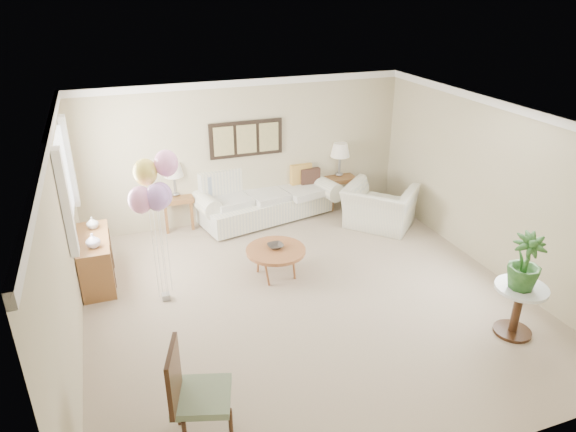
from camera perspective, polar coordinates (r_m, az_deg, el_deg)
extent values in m
plane|color=tan|center=(7.42, 2.04, -9.16)|extent=(6.00, 6.00, 0.00)
cube|color=#BEB396|center=(9.45, -4.66, 7.14)|extent=(6.00, 0.04, 2.60)
cube|color=#BEB396|center=(4.56, 16.96, -14.91)|extent=(6.00, 0.04, 2.60)
cube|color=#BEB396|center=(6.40, -23.64, -3.81)|extent=(0.04, 6.00, 2.60)
cube|color=#BEB396|center=(8.31, 21.79, 2.95)|extent=(0.04, 6.00, 2.60)
cube|color=white|center=(6.36, 2.40, 10.65)|extent=(6.00, 6.00, 0.02)
cube|color=white|center=(9.12, -4.88, 14.54)|extent=(6.00, 0.06, 0.12)
cube|color=white|center=(5.95, -25.36, 6.82)|extent=(0.06, 6.00, 0.12)
cube|color=white|center=(7.96, 23.03, 11.23)|extent=(0.06, 6.00, 0.12)
cube|color=white|center=(7.64, -23.59, 3.62)|extent=(0.04, 1.40, 1.20)
cube|color=white|center=(6.84, -23.47, 1.31)|extent=(0.10, 0.22, 1.40)
cube|color=white|center=(8.45, -23.15, 5.58)|extent=(0.10, 0.22, 1.40)
cube|color=black|center=(9.35, -4.67, 8.56)|extent=(1.35, 0.04, 0.65)
cube|color=#8C8C59|center=(9.23, -7.16, 8.23)|extent=(0.36, 0.02, 0.52)
cube|color=#8C8C59|center=(9.32, -4.62, 8.52)|extent=(0.36, 0.02, 0.52)
cube|color=#8C8C59|center=(9.44, -2.14, 8.78)|extent=(0.36, 0.02, 0.52)
cube|color=#E9E4C5|center=(9.75, -2.60, 1.14)|extent=(2.61, 1.51, 0.40)
cube|color=#E9E4C5|center=(9.91, -3.29, 4.30)|extent=(2.45, 0.77, 0.61)
cylinder|color=#E9E4C5|center=(9.39, -9.44, 1.59)|extent=(0.56, 1.06, 0.36)
cylinder|color=#E9E4C5|center=(10.03, 3.77, 3.39)|extent=(0.56, 1.06, 0.36)
cube|color=silver|center=(9.43, -6.59, 1.79)|extent=(0.82, 0.93, 0.13)
cube|color=silver|center=(9.60, -2.53, 2.36)|extent=(0.82, 0.93, 0.13)
cube|color=silver|center=(9.82, 1.38, 2.89)|extent=(0.82, 0.93, 0.13)
cube|color=#90A0B7|center=(9.48, -7.92, 3.44)|extent=(0.42, 0.13, 0.42)
cube|color=gold|center=(9.92, 1.42, 4.64)|extent=(0.42, 0.13, 0.42)
cube|color=#3D261E|center=(9.93, 2.48, 4.24)|extent=(0.38, 0.11, 0.38)
cube|color=#E9E4C5|center=(9.84, -2.57, -0.05)|extent=(2.23, 0.89, 0.04)
cube|color=#93572C|center=(9.45, -12.35, 2.00)|extent=(0.57, 0.52, 0.08)
cube|color=#93572C|center=(9.36, -13.36, -0.40)|extent=(0.05, 0.05, 0.54)
cube|color=#93572C|center=(9.41, -10.62, 0.00)|extent=(0.05, 0.05, 0.54)
cube|color=#93572C|center=(9.74, -13.69, 0.57)|extent=(0.05, 0.05, 0.54)
cube|color=#93572C|center=(9.79, -11.05, 0.94)|extent=(0.05, 0.05, 0.54)
cube|color=#93572C|center=(10.22, 5.69, 4.26)|extent=(0.58, 0.53, 0.08)
cube|color=#93572C|center=(10.06, 4.93, 2.03)|extent=(0.05, 0.05, 0.55)
cube|color=#93572C|center=(10.26, 7.28, 2.36)|extent=(0.05, 0.05, 0.55)
cube|color=#93572C|center=(10.42, 3.97, 2.87)|extent=(0.05, 0.05, 0.55)
cube|color=#93572C|center=(10.60, 6.27, 3.17)|extent=(0.05, 0.05, 0.55)
cylinder|color=gray|center=(9.42, -12.38, 2.41)|extent=(0.14, 0.14, 0.06)
cylinder|color=gray|center=(9.36, -12.49, 3.46)|extent=(0.04, 0.04, 0.31)
cone|color=silver|center=(9.26, -12.64, 5.06)|extent=(0.35, 0.35, 0.25)
cylinder|color=gray|center=(10.19, 5.70, 4.66)|extent=(0.16, 0.16, 0.07)
cylinder|color=gray|center=(10.13, 5.75, 5.72)|extent=(0.04, 0.04, 0.33)
cone|color=silver|center=(10.04, 5.82, 7.34)|extent=(0.38, 0.38, 0.27)
cylinder|color=#8F613C|center=(7.74, -1.37, -3.86)|extent=(0.91, 0.91, 0.05)
cylinder|color=#8F613C|center=(8.09, -0.40, -4.36)|extent=(0.04, 0.04, 0.41)
cylinder|color=#8F613C|center=(7.97, -3.31, -4.86)|extent=(0.04, 0.04, 0.41)
cylinder|color=#8F613C|center=(7.62, -2.36, -6.35)|extent=(0.04, 0.04, 0.41)
cylinder|color=#8F613C|center=(7.74, 0.67, -5.80)|extent=(0.04, 0.04, 0.41)
imported|color=#332D28|center=(7.75, -1.40, -3.36)|extent=(0.25, 0.25, 0.06)
imported|color=#E9E4C5|center=(9.49, 10.07, 1.01)|extent=(1.56, 1.57, 0.77)
cylinder|color=silver|center=(7.02, 24.53, -7.30)|extent=(0.64, 0.64, 0.04)
cylinder|color=#3B2211|center=(7.19, 24.05, -9.63)|extent=(0.11, 0.11, 0.64)
cylinder|color=#3B2211|center=(7.37, 23.61, -11.75)|extent=(0.47, 0.47, 0.01)
imported|color=#1A4818|center=(6.81, 24.89, -4.67)|extent=(0.53, 0.53, 0.72)
cube|color=gray|center=(5.29, -9.53, -19.17)|extent=(0.68, 0.68, 0.08)
cylinder|color=#3B2211|center=(5.35, -6.35, -22.32)|extent=(0.04, 0.04, 0.45)
cylinder|color=#3B2211|center=(5.61, -12.12, -20.04)|extent=(0.04, 0.04, 0.45)
cylinder|color=#3B2211|center=(5.65, -7.50, -19.22)|extent=(0.04, 0.04, 0.45)
cube|color=#3B2211|center=(5.05, -12.59, -16.96)|extent=(0.19, 0.51, 0.60)
cube|color=#93572C|center=(8.13, -20.55, -4.58)|extent=(0.45, 1.20, 0.74)
cube|color=#3B2211|center=(7.87, -20.47, -5.59)|extent=(0.46, 0.02, 0.70)
cube|color=#3B2211|center=(8.40, -20.55, -3.63)|extent=(0.46, 0.02, 0.70)
imported|color=silver|center=(7.64, -20.87, -2.56)|extent=(0.26, 0.26, 0.21)
imported|color=#AFB1AD|center=(8.22, -20.92, -0.70)|extent=(0.20, 0.20, 0.18)
cube|color=gray|center=(7.58, -13.41, -8.71)|extent=(0.11, 0.11, 0.09)
ellipsoid|color=#FF99DA|center=(6.74, -16.07, 1.74)|extent=(0.31, 0.31, 0.36)
cylinder|color=silver|center=(7.16, -14.61, -4.27)|extent=(0.01, 0.01, 1.34)
ellipsoid|color=#B783E2|center=(6.86, -14.02, 2.22)|extent=(0.31, 0.31, 0.36)
cylinder|color=silver|center=(7.22, -13.65, -3.99)|extent=(0.01, 0.01, 1.32)
ellipsoid|color=gold|center=(6.89, -15.59, 4.72)|extent=(0.31, 0.31, 0.36)
cylinder|color=silver|center=(7.21, -14.39, -2.80)|extent=(0.01, 0.01, 1.61)
ellipsoid|color=#FF99DA|center=(6.88, -13.39, 5.73)|extent=(0.31, 0.31, 0.36)
cylinder|color=silver|center=(7.20, -13.34, -2.32)|extent=(0.01, 0.01, 1.70)
ellipsoid|color=#B783E2|center=(6.72, -14.34, 2.02)|extent=(0.31, 0.31, 0.36)
cylinder|color=silver|center=(7.15, -13.79, -4.15)|extent=(0.01, 0.01, 1.36)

